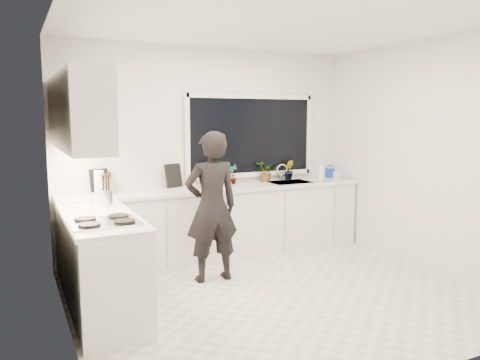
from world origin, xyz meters
TOP-DOWN VIEW (x-y plane):
  - floor at (0.00, 0.00)m, footprint 4.00×3.50m
  - wall_back at (0.00, 1.76)m, footprint 4.00×0.02m
  - wall_left at (-2.01, 0.00)m, footprint 0.02×3.50m
  - wall_right at (2.01, 0.00)m, footprint 0.02×3.50m
  - ceiling at (0.00, 0.00)m, footprint 4.00×3.50m
  - window at (0.60, 1.73)m, footprint 1.80×0.02m
  - base_cabinets_back at (0.00, 1.45)m, footprint 3.92×0.58m
  - base_cabinets_left at (-1.67, 0.35)m, footprint 0.58×1.60m
  - countertop_back at (0.00, 1.44)m, footprint 3.94×0.62m
  - countertop_left at (-1.67, 0.35)m, footprint 0.62×1.60m
  - upper_cabinets at (-1.79, 0.70)m, footprint 0.34×2.10m
  - sink at (1.05, 1.45)m, footprint 0.58×0.42m
  - faucet at (1.05, 1.65)m, footprint 0.03×0.03m
  - stovetop at (-1.69, -0.00)m, footprint 0.56×0.48m
  - person at (-0.42, 0.70)m, footprint 0.62×0.41m
  - pizza_tray at (-0.18, 1.42)m, footprint 0.43×0.32m
  - pizza at (-0.18, 1.42)m, footprint 0.40×0.29m
  - watering_can at (1.85, 1.61)m, footprint 0.16×0.16m
  - paper_towel_roll at (-1.47, 1.55)m, footprint 0.12×0.12m
  - knife_block at (-1.38, 1.59)m, footprint 0.14×0.11m
  - utensil_crock at (-1.53, 0.80)m, footprint 0.16×0.16m
  - picture_frame_large at (-1.45, 1.69)m, footprint 0.22×0.07m
  - picture_frame_small at (-0.53, 1.69)m, footprint 0.24×0.12m
  - herb_plants at (0.51, 1.61)m, footprint 1.38×0.25m
  - soap_bottles at (1.53, 1.30)m, footprint 0.39×0.12m

SIDE VIEW (x-z plane):
  - floor at x=0.00m, z-range -0.02..0.00m
  - base_cabinets_back at x=0.00m, z-range 0.00..0.88m
  - base_cabinets_left at x=-1.67m, z-range 0.00..0.88m
  - person at x=-0.42m, z-range 0.00..1.66m
  - sink at x=1.05m, z-range 0.80..0.94m
  - countertop_back at x=0.00m, z-range 0.88..0.92m
  - countertop_left at x=-1.67m, z-range 0.88..0.92m
  - stovetop at x=-1.69m, z-range 0.92..0.95m
  - pizza_tray at x=-0.18m, z-range 0.92..0.95m
  - pizza at x=-0.18m, z-range 0.95..0.96m
  - watering_can at x=1.85m, z-range 0.92..1.05m
  - utensil_crock at x=-1.53m, z-range 0.92..1.08m
  - faucet at x=1.05m, z-range 0.92..1.14m
  - knife_block at x=-1.38m, z-range 0.92..1.14m
  - paper_towel_roll at x=-1.47m, z-range 0.92..1.18m
  - soap_bottles at x=1.53m, z-range 0.91..1.20m
  - picture_frame_large at x=-1.45m, z-range 0.92..1.20m
  - herb_plants at x=0.51m, z-range 0.90..1.22m
  - picture_frame_small at x=-0.53m, z-range 0.92..1.22m
  - wall_back at x=0.00m, z-range 0.00..2.70m
  - wall_left at x=-2.01m, z-range 0.00..2.70m
  - wall_right at x=2.01m, z-range 0.00..2.70m
  - window at x=0.60m, z-range 1.05..2.05m
  - upper_cabinets at x=-1.79m, z-range 1.50..2.20m
  - ceiling at x=0.00m, z-range 2.70..2.72m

